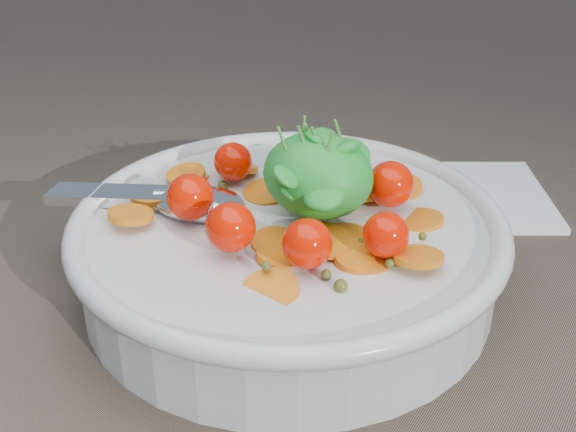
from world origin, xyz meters
The scene contains 3 objects.
ground centered at (0.00, 0.00, 0.00)m, with size 6.00×6.00×0.00m, color #6A5D4C.
bowl centered at (-0.01, -0.01, 0.04)m, with size 0.32×0.30×0.13m.
napkin centered at (0.05, 0.18, 0.00)m, with size 0.15×0.13×0.01m, color white.
Camera 1 is at (0.21, -0.38, 0.29)m, focal length 45.00 mm.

